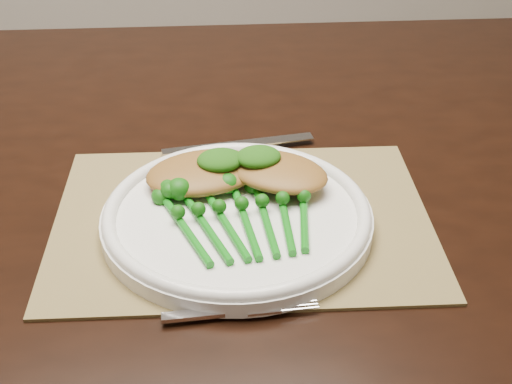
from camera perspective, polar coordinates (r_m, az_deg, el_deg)
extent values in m
cube|color=black|center=(0.93, -8.32, 2.34)|extent=(1.70, 1.08, 0.04)
cube|color=olive|center=(0.78, -1.10, -2.19)|extent=(0.44, 0.35, 0.00)
cylinder|color=white|center=(0.76, -1.53, -2.19)|extent=(0.29, 0.29, 0.02)
torus|color=white|center=(0.75, -1.54, -1.57)|extent=(0.28, 0.28, 0.01)
cube|color=silver|center=(0.90, -5.06, 3.33)|extent=(0.08, 0.02, 0.01)
cube|color=silver|center=(0.91, 0.92, 4.09)|extent=(0.12, 0.02, 0.00)
cube|color=silver|center=(0.65, -4.07, -9.69)|extent=(0.08, 0.01, 0.00)
ellipsoid|color=olive|center=(0.80, -4.17, 1.59)|extent=(0.14, 0.11, 0.03)
ellipsoid|color=olive|center=(0.79, 1.71, 1.65)|extent=(0.14, 0.14, 0.02)
ellipsoid|color=#124109|center=(0.79, -2.88, 2.57)|extent=(0.05, 0.04, 0.02)
ellipsoid|color=#124109|center=(0.79, 0.19, 2.84)|extent=(0.05, 0.04, 0.02)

